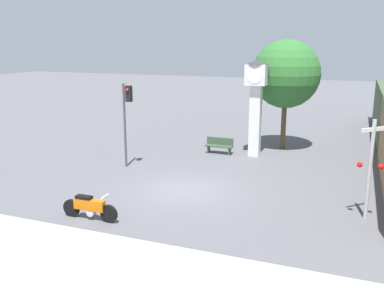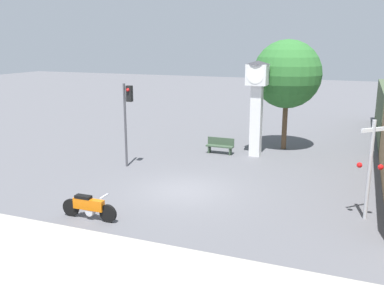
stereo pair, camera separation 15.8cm
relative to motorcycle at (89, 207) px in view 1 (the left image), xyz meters
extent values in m
plane|color=#56565B|center=(2.10, 4.13, -0.48)|extent=(120.00, 120.00, 0.00)
cube|color=#9E998E|center=(2.10, -4.00, -0.43)|extent=(36.00, 6.00, 0.10)
cylinder|color=black|center=(0.81, 0.01, -0.15)|extent=(0.67, 0.12, 0.67)
cylinder|color=black|center=(-0.79, -0.01, -0.15)|extent=(0.67, 0.12, 0.67)
cube|color=orange|center=(0.01, 0.00, 0.10)|extent=(1.22, 0.26, 0.40)
cube|color=black|center=(-0.21, 0.00, 0.35)|extent=(0.62, 0.26, 0.11)
cylinder|color=silver|center=(0.06, 0.00, -0.18)|extent=(0.31, 0.23, 0.31)
cube|color=silver|center=(0.69, 0.01, 0.50)|extent=(0.07, 0.49, 0.04)
cube|color=white|center=(3.56, 11.10, 1.54)|extent=(0.59, 0.59, 4.03)
cube|color=white|center=(3.56, 11.10, 4.12)|extent=(1.13, 1.13, 1.13)
cylinder|color=white|center=(3.56, 10.52, 4.12)|extent=(0.90, 0.02, 0.90)
cone|color=#333338|center=(3.56, 11.10, 4.78)|extent=(1.35, 1.35, 0.20)
cylinder|color=#47474C|center=(-2.18, 6.50, 1.68)|extent=(0.12, 0.12, 4.32)
cube|color=black|center=(-1.88, 6.50, 3.34)|extent=(0.28, 0.24, 0.80)
sphere|color=red|center=(-1.88, 6.35, 3.54)|extent=(0.16, 0.16, 0.16)
cylinder|color=#B7B7BC|center=(9.43, 3.74, 1.37)|extent=(0.14, 0.14, 3.70)
cube|color=white|center=(9.43, 3.74, 2.87)|extent=(0.82, 0.82, 0.14)
sphere|color=red|center=(9.08, 3.69, 1.56)|extent=(0.20, 0.20, 0.20)
sphere|color=red|center=(9.78, 3.69, 1.56)|extent=(0.20, 0.20, 0.20)
cylinder|color=brown|center=(4.80, 13.31, 0.97)|extent=(0.30, 0.30, 2.91)
sphere|color=#2D6B2D|center=(4.80, 13.31, 4.03)|extent=(4.00, 4.00, 4.00)
cube|color=#384C38|center=(1.56, 10.74, -0.03)|extent=(1.60, 0.44, 0.08)
cube|color=#384C38|center=(1.56, 10.93, 0.22)|extent=(1.60, 0.06, 0.44)
cube|color=#384C38|center=(0.92, 10.74, -0.28)|extent=(0.08, 0.35, 0.41)
cube|color=#384C38|center=(2.20, 10.74, -0.28)|extent=(0.08, 0.35, 0.41)
camera|label=1|loc=(8.76, -12.30, 5.88)|focal=40.00mm
camera|label=2|loc=(8.90, -12.24, 5.88)|focal=40.00mm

